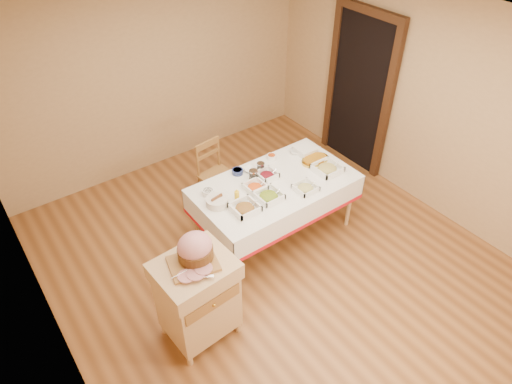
# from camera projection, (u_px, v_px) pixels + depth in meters

# --- Properties ---
(room_shell) EXTENTS (5.00, 5.00, 5.00)m
(room_shell) POSITION_uv_depth(u_px,v_px,m) (271.00, 165.00, 4.44)
(room_shell) COLOR brown
(room_shell) RESTS_ON ground
(doorway) EXTENTS (0.09, 1.10, 2.20)m
(doorway) POSITION_uv_depth(u_px,v_px,m) (359.00, 90.00, 6.14)
(doorway) COLOR black
(doorway) RESTS_ON ground
(dining_table) EXTENTS (1.82, 1.02, 0.76)m
(dining_table) POSITION_uv_depth(u_px,v_px,m) (275.00, 194.00, 5.20)
(dining_table) COLOR tan
(dining_table) RESTS_ON ground
(butcher_cart) EXTENTS (0.71, 0.60, 0.95)m
(butcher_cart) POSITION_uv_depth(u_px,v_px,m) (197.00, 295.00, 4.14)
(butcher_cart) COLOR tan
(butcher_cart) RESTS_ON ground
(dining_chair) EXTENTS (0.45, 0.43, 0.88)m
(dining_chair) POSITION_uv_depth(u_px,v_px,m) (216.00, 174.00, 5.75)
(dining_chair) COLOR olive
(dining_chair) RESTS_ON ground
(ham_on_board) EXTENTS (0.43, 0.41, 0.29)m
(ham_on_board) POSITION_uv_depth(u_px,v_px,m) (195.00, 250.00, 3.85)
(ham_on_board) COLOR olive
(ham_on_board) RESTS_ON butcher_cart
(serving_dish_a) EXTENTS (0.27, 0.27, 0.12)m
(serving_dish_a) POSITION_uv_depth(u_px,v_px,m) (245.00, 208.00, 4.71)
(serving_dish_a) COLOR white
(serving_dish_a) RESTS_ON dining_table
(serving_dish_b) EXTENTS (0.26, 0.26, 0.11)m
(serving_dish_b) POSITION_uv_depth(u_px,v_px,m) (269.00, 196.00, 4.87)
(serving_dish_b) COLOR white
(serving_dish_b) RESTS_ON dining_table
(serving_dish_c) EXTENTS (0.23, 0.23, 0.09)m
(serving_dish_c) POSITION_uv_depth(u_px,v_px,m) (306.00, 188.00, 4.98)
(serving_dish_c) COLOR white
(serving_dish_c) RESTS_ON dining_table
(serving_dish_d) EXTENTS (0.29, 0.29, 0.11)m
(serving_dish_d) POSITION_uv_depth(u_px,v_px,m) (327.00, 168.00, 5.26)
(serving_dish_d) COLOR white
(serving_dish_d) RESTS_ON dining_table
(serving_dish_e) EXTENTS (0.23, 0.22, 0.10)m
(serving_dish_e) POSITION_uv_depth(u_px,v_px,m) (255.00, 187.00, 4.99)
(serving_dish_e) COLOR white
(serving_dish_e) RESTS_ON dining_table
(serving_dish_f) EXTENTS (0.23, 0.21, 0.10)m
(serving_dish_f) POSITION_uv_depth(u_px,v_px,m) (267.00, 175.00, 5.16)
(serving_dish_f) COLOR white
(serving_dish_f) RESTS_ON dining_table
(small_bowl_left) EXTENTS (0.13, 0.13, 0.06)m
(small_bowl_left) POSITION_uv_depth(u_px,v_px,m) (208.00, 192.00, 4.92)
(small_bowl_left) COLOR white
(small_bowl_left) RESTS_ON dining_table
(small_bowl_mid) EXTENTS (0.13, 0.13, 0.06)m
(small_bowl_mid) POSITION_uv_depth(u_px,v_px,m) (237.00, 171.00, 5.22)
(small_bowl_mid) COLOR navy
(small_bowl_mid) RESTS_ON dining_table
(small_bowl_right) EXTENTS (0.11, 0.11, 0.06)m
(small_bowl_right) POSITION_uv_depth(u_px,v_px,m) (272.00, 157.00, 5.45)
(small_bowl_right) COLOR white
(small_bowl_right) RESTS_ON dining_table
(bowl_white_imported) EXTENTS (0.13, 0.13, 0.03)m
(bowl_white_imported) POSITION_uv_depth(u_px,v_px,m) (250.00, 170.00, 5.27)
(bowl_white_imported) COLOR white
(bowl_white_imported) RESTS_ON dining_table
(bowl_small_imported) EXTENTS (0.19, 0.19, 0.05)m
(bowl_small_imported) POSITION_uv_depth(u_px,v_px,m) (296.00, 151.00, 5.56)
(bowl_small_imported) COLOR white
(bowl_small_imported) RESTS_ON dining_table
(preserve_jar_left) EXTENTS (0.10, 0.10, 0.13)m
(preserve_jar_left) POSITION_uv_depth(u_px,v_px,m) (253.00, 176.00, 5.11)
(preserve_jar_left) COLOR silver
(preserve_jar_left) RESTS_ON dining_table
(preserve_jar_right) EXTENTS (0.09, 0.09, 0.12)m
(preserve_jar_right) POSITION_uv_depth(u_px,v_px,m) (261.00, 168.00, 5.24)
(preserve_jar_right) COLOR silver
(preserve_jar_right) RESTS_ON dining_table
(mustard_bottle) EXTENTS (0.05, 0.05, 0.16)m
(mustard_bottle) POSITION_uv_depth(u_px,v_px,m) (237.00, 196.00, 4.80)
(mustard_bottle) COLOR yellow
(mustard_bottle) RESTS_ON dining_table
(bread_basket) EXTENTS (0.24, 0.24, 0.10)m
(bread_basket) POSITION_uv_depth(u_px,v_px,m) (217.00, 201.00, 4.78)
(bread_basket) COLOR silver
(bread_basket) RESTS_ON dining_table
(plate_stack) EXTENTS (0.22, 0.22, 0.08)m
(plate_stack) POSITION_uv_depth(u_px,v_px,m) (305.00, 150.00, 5.54)
(plate_stack) COLOR white
(plate_stack) RESTS_ON dining_table
(brass_platter) EXTENTS (0.36, 0.26, 0.05)m
(brass_platter) POSITION_uv_depth(u_px,v_px,m) (315.00, 160.00, 5.42)
(brass_platter) COLOR gold
(brass_platter) RESTS_ON dining_table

